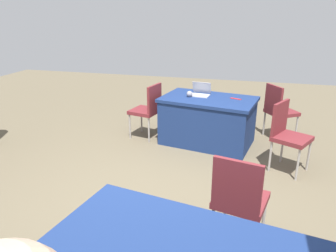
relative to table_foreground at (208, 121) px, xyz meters
The scene contains 9 objects.
ground_plane 2.02m from the table_foreground, 79.62° to the left, with size 14.40×14.40×0.00m, color brown.
table_foreground is the anchor object (origin of this frame).
chair_near_front 1.37m from the table_foreground, 149.73° to the left, with size 0.60×0.60×0.96m.
chair_tucked_left 1.25m from the table_foreground, 155.91° to the right, with size 0.61×0.61×0.94m.
chair_tucked_right 2.58m from the table_foreground, 104.05° to the left, with size 0.53×0.53×0.98m.
chair_aisle 1.03m from the table_foreground, ahead, with size 0.53×0.53×0.95m.
laptop_silver 0.48m from the table_foreground, 40.34° to the right, with size 0.35×0.33×0.21m.
yarn_ball 0.54m from the table_foreground, ahead, with size 0.10×0.10×0.10m, color gray.
scissors_red 0.58m from the table_foreground, behind, with size 0.18×0.04×0.01m, color red.
Camera 1 is at (-0.99, 3.04, 2.12)m, focal length 34.08 mm.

